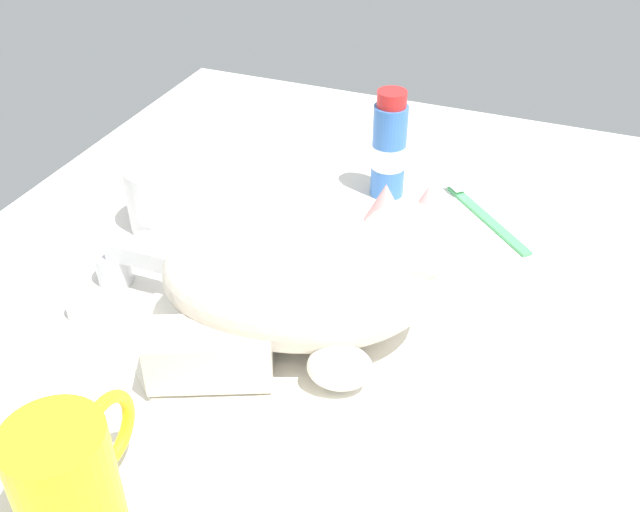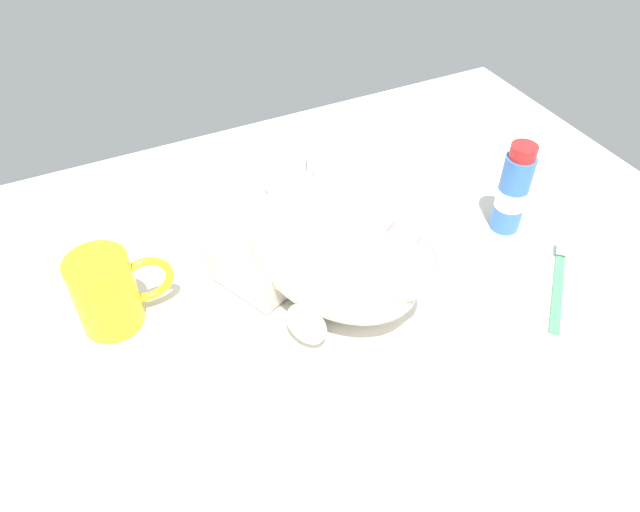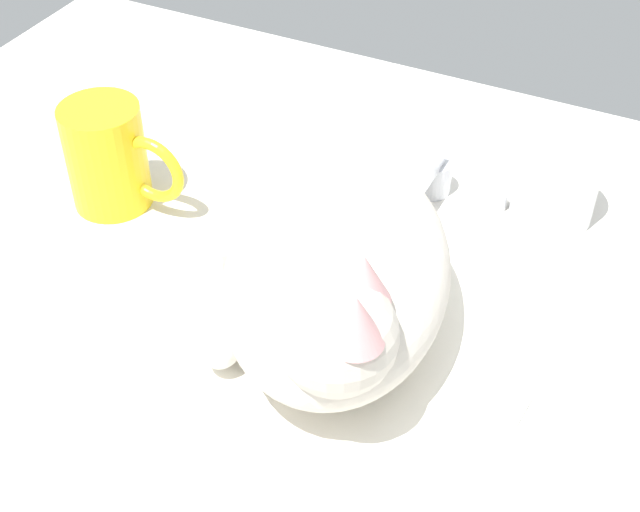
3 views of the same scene
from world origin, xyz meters
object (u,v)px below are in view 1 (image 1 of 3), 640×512
cat (308,276)px  toothpaste_bottle (385,147)px  rinse_cup (159,197)px  toothbrush (483,213)px  coffee_mug (69,479)px  faucet (128,266)px

cat → toothpaste_bottle: bearing=3.0°
rinse_cup → toothpaste_bottle: bearing=-52.5°
cat → toothbrush: cat is taller
coffee_mug → rinse_cup: coffee_mug is taller
faucet → toothbrush: bearing=-49.4°
faucet → rinse_cup: 11.46cm
coffee_mug → toothpaste_bottle: (52.70, -5.86, 1.26)cm
toothbrush → coffee_mug: bearing=160.5°
cat → coffee_mug: size_ratio=2.45×
coffee_mug → toothpaste_bottle: size_ratio=0.87×
cat → toothbrush: size_ratio=2.36×
coffee_mug → toothpaste_bottle: bearing=-6.3°
coffee_mug → rinse_cup: 39.50cm
faucet → coffee_mug: size_ratio=1.24×
toothpaste_bottle → coffee_mug: bearing=173.7°
toothbrush → faucet: bearing=130.6°
toothpaste_bottle → cat: bearing=-177.0°
coffee_mug → rinse_cup: (36.34, 15.43, -1.16)cm
faucet → toothbrush: size_ratio=1.19×
faucet → toothbrush: faucet is taller
faucet → toothpaste_bottle: (27.37, -18.40, 3.79)cm
cat → rinse_cup: size_ratio=3.78×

